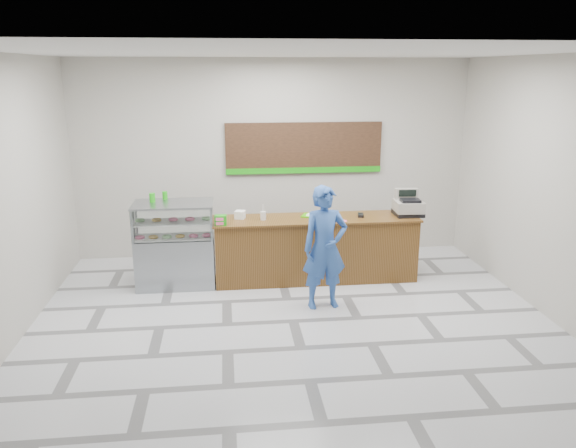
{
  "coord_description": "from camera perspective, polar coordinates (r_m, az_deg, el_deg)",
  "views": [
    {
      "loc": [
        -0.85,
        -6.94,
        3.3
      ],
      "look_at": [
        0.03,
        0.9,
        1.12
      ],
      "focal_mm": 35.0,
      "sensor_mm": 36.0,
      "label": 1
    }
  ],
  "objects": [
    {
      "name": "floor",
      "position": [
        7.73,
        0.54,
        -9.84
      ],
      "size": [
        7.0,
        7.0,
        0.0
      ],
      "primitive_type": "plane",
      "color": "silver",
      "rests_on": "ground"
    },
    {
      "name": "cash_register",
      "position": [
        9.23,
        12.1,
        1.84
      ],
      "size": [
        0.46,
        0.48,
        0.41
      ],
      "rotation": [
        0.0,
        0.0,
        -0.05
      ],
      "color": "black",
      "rests_on": "sales_counter"
    },
    {
      "name": "donut_decal",
      "position": [
        8.73,
        5.52,
        0.32
      ],
      "size": [
        0.15,
        0.15,
        0.0
      ],
      "primitive_type": "cylinder",
      "color": "#F95C8F",
      "rests_on": "sales_counter"
    },
    {
      "name": "sales_counter",
      "position": [
        9.04,
        2.82,
        -2.51
      ],
      "size": [
        3.26,
        0.76,
        1.03
      ],
      "color": "brown",
      "rests_on": "floor"
    },
    {
      "name": "promo_box",
      "position": [
        8.5,
        -6.86,
        0.38
      ],
      "size": [
        0.18,
        0.13,
        0.15
      ],
      "primitive_type": "cube",
      "rotation": [
        0.0,
        0.0,
        -0.09
      ],
      "color": "#1AA310",
      "rests_on": "sales_counter"
    },
    {
      "name": "card_terminal",
      "position": [
        9.03,
        7.4,
        0.89
      ],
      "size": [
        0.12,
        0.19,
        0.04
      ],
      "primitive_type": "cube",
      "rotation": [
        0.0,
        0.0,
        -0.2
      ],
      "color": "black",
      "rests_on": "sales_counter"
    },
    {
      "name": "straw_cup",
      "position": [
        8.76,
        -2.54,
        0.85
      ],
      "size": [
        0.09,
        0.09,
        0.13
      ],
      "primitive_type": "cylinder",
      "color": "silver",
      "rests_on": "sales_counter"
    },
    {
      "name": "ceiling",
      "position": [
        6.99,
        0.62,
        17.08
      ],
      "size": [
        7.0,
        7.0,
        0.0
      ],
      "primitive_type": "plane",
      "rotation": [
        3.14,
        0.0,
        0.0
      ],
      "color": "silver",
      "rests_on": "back_wall"
    },
    {
      "name": "green_cup_right",
      "position": [
        9.02,
        -12.39,
        2.86
      ],
      "size": [
        0.08,
        0.08,
        0.12
      ],
      "primitive_type": "cylinder",
      "color": "#1AA310",
      "rests_on": "display_case"
    },
    {
      "name": "green_cup_left",
      "position": [
        8.87,
        -13.63,
        2.62
      ],
      "size": [
        0.09,
        0.09,
        0.14
      ],
      "primitive_type": "cylinder",
      "color": "#1AA310",
      "rests_on": "display_case"
    },
    {
      "name": "display_case",
      "position": [
        8.92,
        -11.4,
        -1.99
      ],
      "size": [
        1.22,
        0.72,
        1.33
      ],
      "color": "gray",
      "rests_on": "floor"
    },
    {
      "name": "serving_tray",
      "position": [
        8.98,
        2.61,
        0.85
      ],
      "size": [
        0.43,
        0.37,
        0.02
      ],
      "rotation": [
        0.0,
        0.0,
        -0.38
      ],
      "color": "#3EC200",
      "rests_on": "sales_counter"
    },
    {
      "name": "back_wall",
      "position": [
        10.09,
        -1.51,
        6.6
      ],
      "size": [
        7.0,
        0.0,
        7.0
      ],
      "primitive_type": "plane",
      "rotation": [
        1.57,
        0.0,
        0.0
      ],
      "color": "#B4B0A6",
      "rests_on": "floor"
    },
    {
      "name": "menu_board",
      "position": [
        10.09,
        1.64,
        7.65
      ],
      "size": [
        2.8,
        0.06,
        0.9
      ],
      "color": "black",
      "rests_on": "back_wall"
    },
    {
      "name": "napkin_box",
      "position": [
        8.86,
        -4.9,
        0.95
      ],
      "size": [
        0.18,
        0.18,
        0.13
      ],
      "primitive_type": "cube",
      "rotation": [
        0.0,
        0.0,
        -0.31
      ],
      "color": "white",
      "rests_on": "sales_counter"
    },
    {
      "name": "customer",
      "position": [
        7.9,
        3.76,
        -2.41
      ],
      "size": [
        0.7,
        0.51,
        1.77
      ],
      "primitive_type": "imported",
      "rotation": [
        0.0,
        0.0,
        0.14
      ],
      "color": "#2D55A4",
      "rests_on": "floor"
    }
  ]
}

